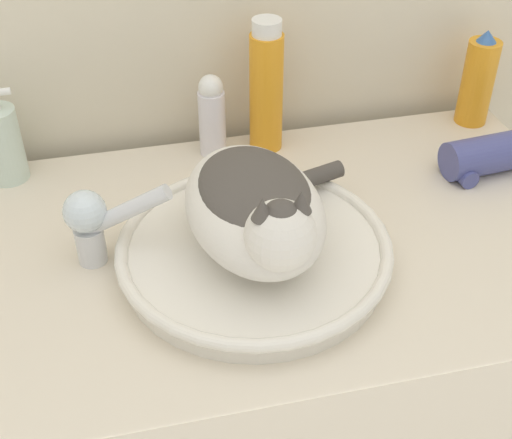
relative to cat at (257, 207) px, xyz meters
The scene contains 9 objects.
vanity_counter 0.56m from the cat, 105.56° to the left, with size 1.16×0.62×0.88m.
sink_basin 0.09m from the cat, 102.23° to the left, with size 0.41×0.41×0.05m.
cat is the anchor object (origin of this frame).
faucet 0.24m from the cat, 162.23° to the left, with size 0.16×0.08×0.14m.
deodorant_stick 0.33m from the cat, 91.06° to the left, with size 0.05×0.05×0.15m.
soap_pump_bottle 0.50m from the cat, 138.03° to the left, with size 0.07×0.07×0.17m.
shampoo_bottle_tall 0.34m from the cat, 74.31° to the left, with size 0.06×0.06×0.25m.
spray_bottle_trigger 0.60m from the cat, 33.15° to the left, with size 0.06×0.06×0.19m.
hair_dryer 0.49m from the cat, 19.73° to the left, with size 0.19×0.09×0.07m.
Camera 1 is at (-0.16, -0.52, 1.59)m, focal length 50.00 mm.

